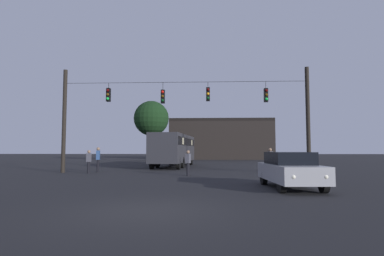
{
  "coord_description": "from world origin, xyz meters",
  "views": [
    {
      "loc": [
        1.58,
        -8.38,
        1.62
      ],
      "look_at": [
        0.61,
        12.56,
        3.07
      ],
      "focal_mm": 29.43,
      "sensor_mm": 36.0,
      "label": 1
    }
  ],
  "objects_px": {
    "city_bus": "(174,147)",
    "pedestrian_crossing_left": "(270,159)",
    "pedestrian_crossing_right": "(89,160)",
    "tree_left_silhouette": "(151,119)",
    "pedestrian_near_bus": "(188,161)",
    "car_near_right": "(290,169)",
    "pedestrian_crossing_center": "(98,158)"
  },
  "relations": [
    {
      "from": "pedestrian_near_bus",
      "to": "car_near_right",
      "type": "bearing_deg",
      "value": -52.71
    },
    {
      "from": "pedestrian_crossing_left",
      "to": "pedestrian_near_bus",
      "type": "relative_size",
      "value": 1.1
    },
    {
      "from": "pedestrian_crossing_right",
      "to": "pedestrian_near_bus",
      "type": "distance_m",
      "value": 7.11
    },
    {
      "from": "pedestrian_near_bus",
      "to": "tree_left_silhouette",
      "type": "relative_size",
      "value": 0.18
    },
    {
      "from": "pedestrian_crossing_left",
      "to": "pedestrian_crossing_center",
      "type": "relative_size",
      "value": 0.97
    },
    {
      "from": "tree_left_silhouette",
      "to": "city_bus",
      "type": "bearing_deg",
      "value": -71.75
    },
    {
      "from": "pedestrian_crossing_center",
      "to": "tree_left_silhouette",
      "type": "xyz_separation_m",
      "value": [
        -0.03,
        22.1,
        5.06
      ]
    },
    {
      "from": "city_bus",
      "to": "car_near_right",
      "type": "bearing_deg",
      "value": -68.29
    },
    {
      "from": "pedestrian_crossing_center",
      "to": "tree_left_silhouette",
      "type": "relative_size",
      "value": 0.21
    },
    {
      "from": "pedestrian_crossing_right",
      "to": "tree_left_silhouette",
      "type": "bearing_deg",
      "value": 89.66
    },
    {
      "from": "car_near_right",
      "to": "pedestrian_crossing_left",
      "type": "height_order",
      "value": "pedestrian_crossing_left"
    },
    {
      "from": "pedestrian_crossing_left",
      "to": "pedestrian_crossing_center",
      "type": "distance_m",
      "value": 12.4
    },
    {
      "from": "car_near_right",
      "to": "pedestrian_crossing_left",
      "type": "distance_m",
      "value": 9.1
    },
    {
      "from": "pedestrian_crossing_center",
      "to": "pedestrian_near_bus",
      "type": "bearing_deg",
      "value": -24.14
    },
    {
      "from": "pedestrian_near_bus",
      "to": "tree_left_silhouette",
      "type": "distance_m",
      "value": 26.53
    },
    {
      "from": "pedestrian_crossing_left",
      "to": "tree_left_silhouette",
      "type": "xyz_separation_m",
      "value": [
        -12.43,
        22.2,
        5.1
      ]
    },
    {
      "from": "car_near_right",
      "to": "pedestrian_crossing_center",
      "type": "bearing_deg",
      "value": 141.29
    },
    {
      "from": "car_near_right",
      "to": "pedestrian_near_bus",
      "type": "xyz_separation_m",
      "value": [
        -4.66,
        6.12,
        0.09
      ]
    },
    {
      "from": "car_near_right",
      "to": "pedestrian_near_bus",
      "type": "distance_m",
      "value": 7.69
    },
    {
      "from": "pedestrian_crossing_left",
      "to": "tree_left_silhouette",
      "type": "bearing_deg",
      "value": 119.24
    },
    {
      "from": "pedestrian_crossing_left",
      "to": "tree_left_silhouette",
      "type": "distance_m",
      "value": 25.94
    },
    {
      "from": "car_near_right",
      "to": "pedestrian_near_bus",
      "type": "height_order",
      "value": "pedestrian_near_bus"
    },
    {
      "from": "car_near_right",
      "to": "pedestrian_crossing_center",
      "type": "xyz_separation_m",
      "value": [
        -11.4,
        9.14,
        0.23
      ]
    },
    {
      "from": "pedestrian_crossing_right",
      "to": "car_near_right",
      "type": "bearing_deg",
      "value": -33.94
    },
    {
      "from": "pedestrian_near_bus",
      "to": "pedestrian_crossing_left",
      "type": "bearing_deg",
      "value": 27.36
    },
    {
      "from": "pedestrian_near_bus",
      "to": "pedestrian_crossing_right",
      "type": "bearing_deg",
      "value": 166.42
    },
    {
      "from": "tree_left_silhouette",
      "to": "pedestrian_near_bus",
      "type": "bearing_deg",
      "value": -74.91
    },
    {
      "from": "city_bus",
      "to": "pedestrian_crossing_left",
      "type": "relative_size",
      "value": 6.45
    },
    {
      "from": "car_near_right",
      "to": "pedestrian_crossing_center",
      "type": "height_order",
      "value": "pedestrian_crossing_center"
    },
    {
      "from": "pedestrian_crossing_center",
      "to": "tree_left_silhouette",
      "type": "bearing_deg",
      "value": 90.07
    },
    {
      "from": "pedestrian_crossing_left",
      "to": "pedestrian_crossing_right",
      "type": "xyz_separation_m",
      "value": [
        -12.57,
        -1.26,
        -0.09
      ]
    },
    {
      "from": "city_bus",
      "to": "tree_left_silhouette",
      "type": "xyz_separation_m",
      "value": [
        -4.85,
        14.7,
        4.22
      ]
    }
  ]
}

